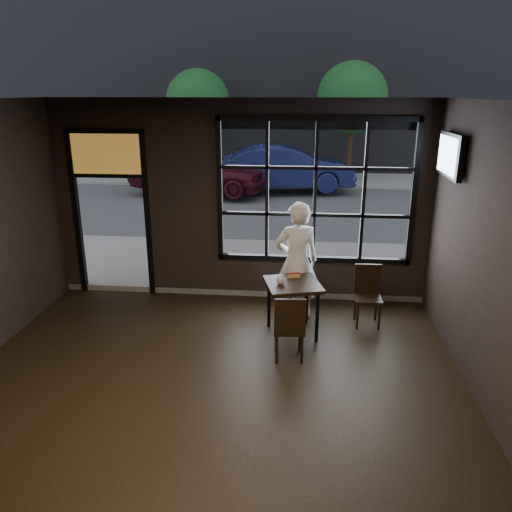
# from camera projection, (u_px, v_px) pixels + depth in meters

# --- Properties ---
(floor) EXTENTS (6.00, 7.00, 0.02)m
(floor) POSITION_uv_depth(u_px,v_px,m) (197.00, 429.00, 5.12)
(floor) COLOR black
(floor) RESTS_ON ground
(ceiling) EXTENTS (6.00, 7.00, 0.02)m
(ceiling) POSITION_uv_depth(u_px,v_px,m) (182.00, 101.00, 4.10)
(ceiling) COLOR black
(ceiling) RESTS_ON ground
(window_frame) EXTENTS (3.06, 0.12, 2.28)m
(window_frame) POSITION_uv_depth(u_px,v_px,m) (315.00, 192.00, 7.75)
(window_frame) COLOR black
(window_frame) RESTS_ON ground
(stained_transom) EXTENTS (1.20, 0.06, 0.70)m
(stained_transom) POSITION_uv_depth(u_px,v_px,m) (106.00, 154.00, 7.87)
(stained_transom) COLOR orange
(stained_transom) RESTS_ON ground
(street_asphalt) EXTENTS (60.00, 41.00, 0.04)m
(street_asphalt) POSITION_uv_depth(u_px,v_px,m) (286.00, 154.00, 27.80)
(street_asphalt) COLOR #545456
(street_asphalt) RESTS_ON ground
(building_across) EXTENTS (28.00, 12.00, 15.00)m
(building_across) POSITION_uv_depth(u_px,v_px,m) (288.00, 1.00, 24.49)
(building_across) COLOR #5B5956
(building_across) RESTS_ON ground
(cafe_table) EXTENTS (0.88, 0.88, 0.78)m
(cafe_table) POSITION_uv_depth(u_px,v_px,m) (292.00, 308.00, 6.99)
(cafe_table) COLOR black
(cafe_table) RESTS_ON floor
(chair_near) EXTENTS (0.42, 0.42, 0.89)m
(chair_near) POSITION_uv_depth(u_px,v_px,m) (289.00, 326.00, 6.34)
(chair_near) COLOR black
(chair_near) RESTS_ON floor
(chair_window) EXTENTS (0.39, 0.39, 0.89)m
(chair_window) POSITION_uv_depth(u_px,v_px,m) (368.00, 297.00, 7.25)
(chair_window) COLOR black
(chair_window) RESTS_ON floor
(man) EXTENTS (0.74, 0.57, 1.80)m
(man) POSITION_uv_depth(u_px,v_px,m) (297.00, 262.00, 7.34)
(man) COLOR white
(man) RESTS_ON floor
(hotdog) EXTENTS (0.21, 0.11, 0.06)m
(hotdog) POSITION_uv_depth(u_px,v_px,m) (294.00, 275.00, 7.07)
(hotdog) COLOR tan
(hotdog) RESTS_ON cafe_table
(cup) EXTENTS (0.15, 0.15, 0.10)m
(cup) POSITION_uv_depth(u_px,v_px,m) (281.00, 281.00, 6.81)
(cup) COLOR silver
(cup) RESTS_ON cafe_table
(tv) EXTENTS (0.11, 0.98, 0.57)m
(tv) POSITION_uv_depth(u_px,v_px,m) (451.00, 155.00, 6.53)
(tv) COLOR black
(tv) RESTS_ON wall_right
(navy_car) EXTENTS (4.74, 2.25, 1.50)m
(navy_car) POSITION_uv_depth(u_px,v_px,m) (285.00, 168.00, 16.67)
(navy_car) COLOR #161C4B
(navy_car) RESTS_ON street_asphalt
(maroon_car) EXTENTS (4.71, 2.51, 1.52)m
(maroon_car) POSITION_uv_depth(u_px,v_px,m) (198.00, 170.00, 16.21)
(maroon_car) COLOR #480F1D
(maroon_car) RESTS_ON street_asphalt
(tree_left) EXTENTS (2.40, 2.40, 4.10)m
(tree_left) POSITION_uv_depth(u_px,v_px,m) (198.00, 102.00, 18.73)
(tree_left) COLOR #332114
(tree_left) RESTS_ON street_asphalt
(tree_right) EXTENTS (2.54, 2.54, 4.33)m
(tree_right) POSITION_uv_depth(u_px,v_px,m) (352.00, 98.00, 17.98)
(tree_right) COLOR #332114
(tree_right) RESTS_ON street_asphalt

